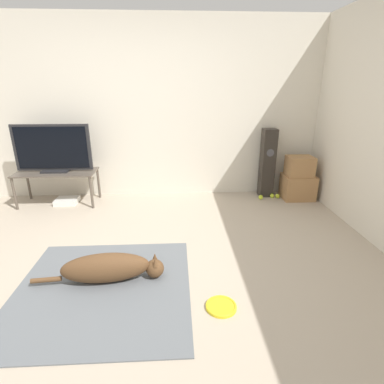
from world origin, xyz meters
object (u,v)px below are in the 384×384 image
at_px(frisbee, 221,306).
at_px(cardboard_box_lower, 298,187).
at_px(tennis_ball_near_speaker, 272,196).
at_px(tennis_ball_loose_on_carpet, 277,196).
at_px(dog, 110,268).
at_px(cardboard_box_upper, 300,166).
at_px(floor_speaker, 267,163).
at_px(tv_stand, 57,175).
at_px(tv, 52,149).
at_px(game_console, 67,201).
at_px(tennis_ball_by_boxes, 261,197).

xyz_separation_m(frisbee, cardboard_box_lower, (1.50, 2.30, 0.17)).
bearing_deg(tennis_ball_near_speaker, tennis_ball_loose_on_carpet, -10.92).
bearing_deg(tennis_ball_near_speaker, cardboard_box_lower, -5.40).
bearing_deg(dog, cardboard_box_upper, 38.47).
bearing_deg(cardboard_box_lower, frisbee, -123.02).
xyz_separation_m(frisbee, floor_speaker, (1.05, 2.46, 0.50)).
distance_m(dog, floor_speaker, 2.89).
distance_m(tv_stand, tennis_ball_near_speaker, 3.18).
bearing_deg(cardboard_box_lower, floor_speaker, 160.71).
bearing_deg(floor_speaker, tennis_ball_near_speaker, -56.75).
relative_size(dog, tv_stand, 1.03).
relative_size(frisbee, tv, 0.23).
bearing_deg(frisbee, cardboard_box_lower, 56.98).
distance_m(tv_stand, tennis_ball_loose_on_carpet, 3.26).
height_order(tennis_ball_loose_on_carpet, game_console, game_console).
relative_size(floor_speaker, tennis_ball_by_boxes, 15.62).
relative_size(cardboard_box_upper, floor_speaker, 0.36).
distance_m(dog, tennis_ball_by_boxes, 2.66).
xyz_separation_m(floor_speaker, tennis_ball_near_speaker, (0.08, -0.12, -0.48)).
xyz_separation_m(floor_speaker, game_console, (-2.98, -0.18, -0.48)).
bearing_deg(floor_speaker, tennis_ball_by_boxes, -122.72).
distance_m(cardboard_box_upper, tv_stand, 3.51).
relative_size(tv_stand, tennis_ball_by_boxes, 16.56).
xyz_separation_m(tennis_ball_near_speaker, tennis_ball_loose_on_carpet, (0.08, -0.02, 0.00)).
relative_size(cardboard_box_upper, game_console, 1.20).
xyz_separation_m(dog, tennis_ball_loose_on_carpet, (2.13, 1.94, -0.10)).
distance_m(frisbee, tennis_ball_loose_on_carpet, 2.62).
xyz_separation_m(cardboard_box_lower, tv_stand, (-3.52, -0.01, 0.24)).
xyz_separation_m(tv, tennis_ball_by_boxes, (2.96, -0.01, -0.77)).
distance_m(floor_speaker, tennis_ball_near_speaker, 0.50).
height_order(dog, tv, tv).
xyz_separation_m(cardboard_box_upper, tennis_ball_near_speaker, (-0.35, 0.04, -0.47)).
relative_size(cardboard_box_lower, game_console, 1.47).
distance_m(dog, cardboard_box_lower, 3.09).
height_order(frisbee, tennis_ball_near_speaker, tennis_ball_near_speaker).
height_order(tv, game_console, tv).
xyz_separation_m(tv, tennis_ball_loose_on_carpet, (3.23, 0.03, -0.77)).
height_order(frisbee, game_console, game_console).
distance_m(tennis_ball_by_boxes, game_console, 2.87).
bearing_deg(tv, tennis_ball_near_speaker, 0.75).
height_order(cardboard_box_lower, tennis_ball_loose_on_carpet, cardboard_box_lower).
distance_m(frisbee, cardboard_box_lower, 2.75).
xyz_separation_m(dog, floor_speaker, (1.97, 2.08, 0.38)).
height_order(floor_speaker, tv_stand, floor_speaker).
bearing_deg(tennis_ball_loose_on_carpet, cardboard_box_lower, -3.87).
bearing_deg(game_console, tennis_ball_by_boxes, 0.18).
relative_size(floor_speaker, game_console, 3.36).
height_order(frisbee, cardboard_box_lower, cardboard_box_lower).
height_order(tennis_ball_by_boxes, tennis_ball_loose_on_carpet, same).
bearing_deg(game_console, dog, -61.95).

